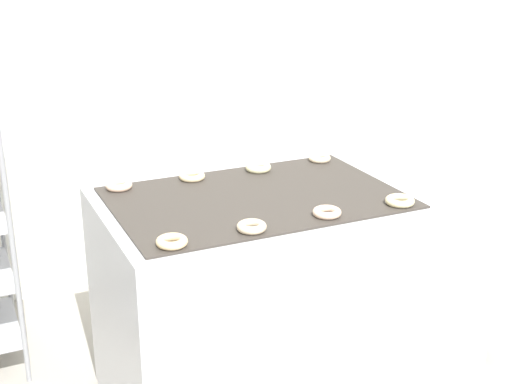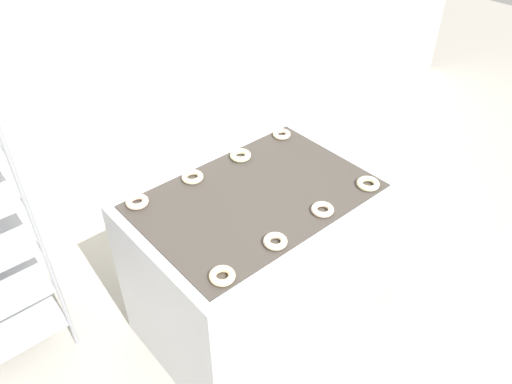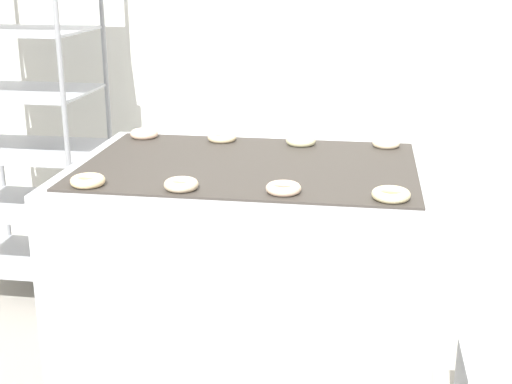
# 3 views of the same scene
# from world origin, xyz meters

# --- Properties ---
(wall_back) EXTENTS (8.00, 0.05, 2.80)m
(wall_back) POSITION_xyz_m (0.00, 2.12, 1.40)
(wall_back) COLOR silver
(wall_back) RESTS_ON ground_plane
(fryer_machine) EXTENTS (1.27, 0.89, 0.97)m
(fryer_machine) POSITION_xyz_m (0.00, 0.70, 0.49)
(fryer_machine) COLOR #B7BABF
(fryer_machine) RESTS_ON ground_plane
(glaze_bin) EXTENTS (0.34, 0.29, 0.32)m
(glaze_bin) POSITION_xyz_m (0.95, 0.59, 0.16)
(glaze_bin) COLOR #B7BABF
(glaze_bin) RESTS_ON ground_plane
(donut_near_left) EXTENTS (0.11, 0.11, 0.03)m
(donut_near_left) POSITION_xyz_m (-0.47, 0.37, 0.99)
(donut_near_left) COLOR beige
(donut_near_left) RESTS_ON fryer_machine
(donut_near_midleft) EXTENTS (0.11, 0.11, 0.03)m
(donut_near_midleft) POSITION_xyz_m (-0.17, 0.37, 0.99)
(donut_near_midleft) COLOR beige
(donut_near_midleft) RESTS_ON fryer_machine
(donut_near_midright) EXTENTS (0.11, 0.11, 0.03)m
(donut_near_midright) POSITION_xyz_m (0.16, 0.39, 0.99)
(donut_near_midright) COLOR beige
(donut_near_midright) RESTS_ON fryer_machine
(donut_near_right) EXTENTS (0.12, 0.12, 0.03)m
(donut_near_right) POSITION_xyz_m (0.49, 0.37, 0.99)
(donut_near_right) COLOR beige
(donut_near_right) RESTS_ON fryer_machine
(donut_far_left) EXTENTS (0.11, 0.11, 0.03)m
(donut_far_left) POSITION_xyz_m (-0.49, 1.03, 0.99)
(donut_far_left) COLOR beige
(donut_far_left) RESTS_ON fryer_machine
(donut_far_midleft) EXTENTS (0.11, 0.11, 0.03)m
(donut_far_midleft) POSITION_xyz_m (-0.16, 1.02, 0.99)
(donut_far_midleft) COLOR beige
(donut_far_midleft) RESTS_ON fryer_machine
(donut_far_midright) EXTENTS (0.12, 0.12, 0.03)m
(donut_far_midright) POSITION_xyz_m (0.15, 1.01, 0.99)
(donut_far_midright) COLOR beige
(donut_far_midright) RESTS_ON fryer_machine
(donut_far_right) EXTENTS (0.11, 0.11, 0.03)m
(donut_far_right) POSITION_xyz_m (0.48, 1.02, 0.99)
(donut_far_right) COLOR beige
(donut_far_right) RESTS_ON fryer_machine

